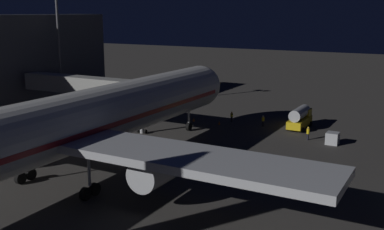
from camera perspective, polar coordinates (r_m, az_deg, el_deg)
ground_plane at (r=55.85m, az=-7.44°, el=-5.03°), size 320.00×320.00×0.00m
airliner_at_gate at (r=45.68m, az=-16.42°, el=-1.67°), size 53.09×65.43×19.01m
jet_bridge at (r=69.53m, az=-11.46°, el=3.41°), size 24.05×3.40×7.57m
apron_floodlight_mast at (r=81.58m, az=-15.99°, el=8.49°), size 2.90×0.50×20.45m
fuel_tanker at (r=70.14m, az=13.10°, el=-0.24°), size 2.46×6.32×3.15m
baggage_container_near_belt at (r=62.80m, az=16.82°, el=-2.75°), size 1.55×1.60×1.56m
ground_crew_by_belt_loader at (r=63.97m, az=14.03°, el=-2.11°), size 0.40×0.40×1.81m
ground_crew_marshaller_fwd at (r=72.51m, az=4.88°, el=-0.15°), size 0.40×0.40×1.64m
ground_crew_walking_aft at (r=70.16m, az=8.68°, el=-0.66°), size 0.40×0.40×1.67m
traffic_cone_nose_port at (r=70.82m, az=3.35°, el=-0.95°), size 0.36×0.36×0.55m
traffic_cone_nose_starboard at (r=72.78m, az=0.23°, el=-0.56°), size 0.36×0.36×0.55m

